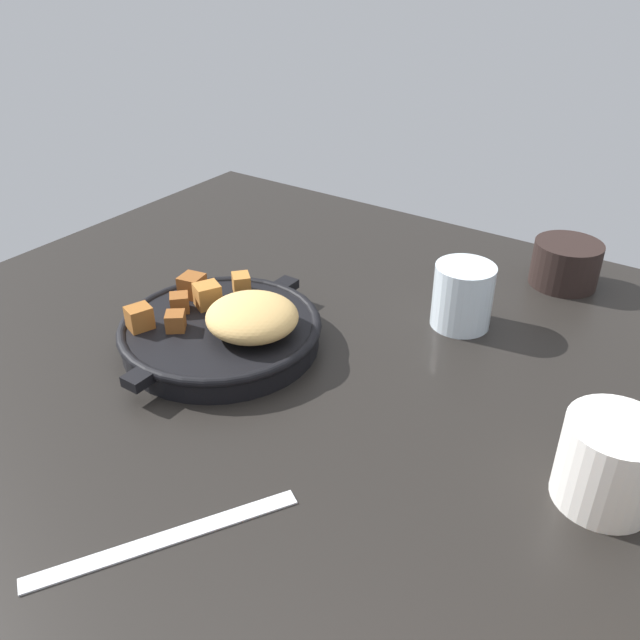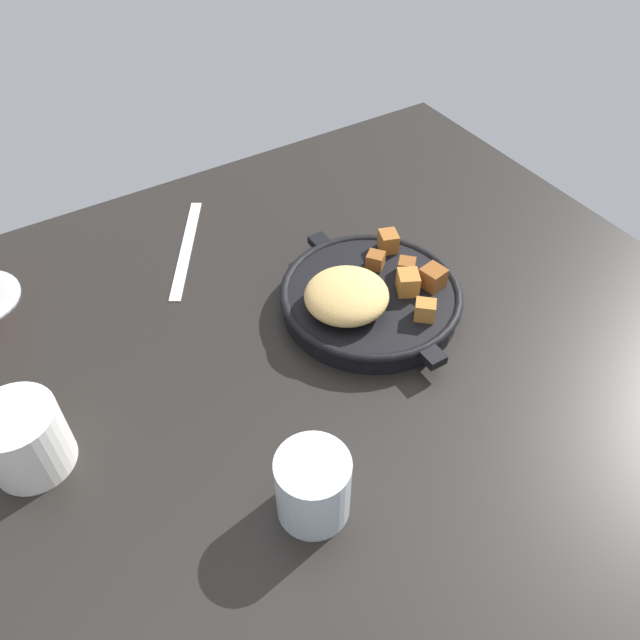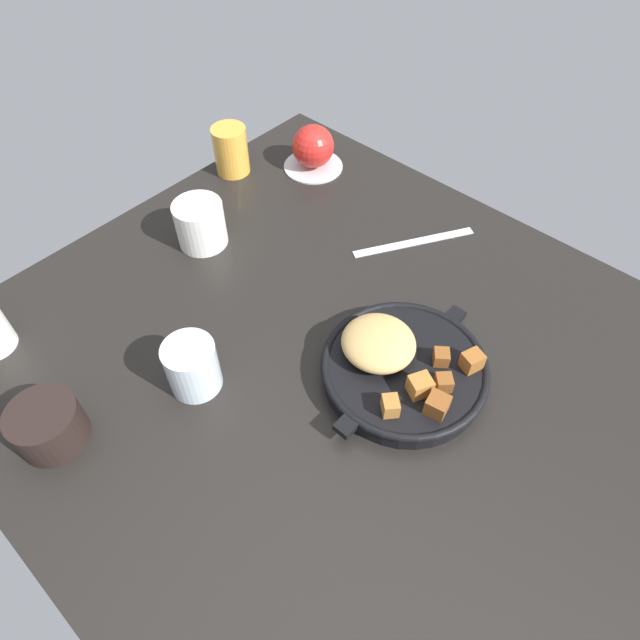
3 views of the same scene
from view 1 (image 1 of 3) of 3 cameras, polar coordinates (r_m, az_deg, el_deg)
ground_plane at (r=77.77cm, az=-1.43°, el=-3.77°), size 92.38×103.33×2.40cm
cast_iron_skillet at (r=78.15cm, az=-8.25°, el=-0.72°), size 28.16×23.84×7.08cm
butter_knife at (r=57.97cm, az=-13.18°, el=-17.88°), size 20.14×13.07×0.36cm
ceramic_mug_white at (r=62.10cm, az=23.76°, el=-11.22°), size 8.59×8.59×8.08cm
water_glass_short at (r=82.84cm, az=12.23°, el=2.06°), size 7.39×7.39×8.07cm
coffee_mug_dark at (r=97.17cm, az=20.47°, el=4.58°), size 9.14×9.14×6.18cm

